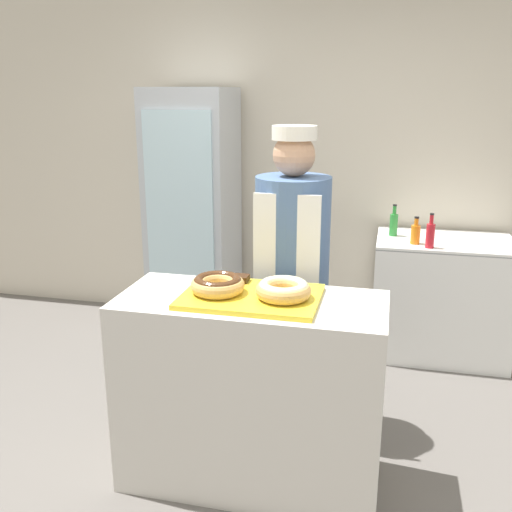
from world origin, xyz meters
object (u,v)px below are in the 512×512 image
at_px(brownie_back_left, 241,279).
at_px(brownie_back_right, 278,281).
at_px(baker_person, 292,276).
at_px(donut_chocolate_glaze, 218,284).
at_px(beverage_fridge, 193,215).
at_px(bottle_green, 394,224).
at_px(bottle_orange, 416,233).
at_px(serving_tray, 251,297).
at_px(chest_freezer, 440,296).
at_px(bottle_red, 430,234).
at_px(donut_light_glaze, 283,289).

height_order(brownie_back_left, brownie_back_right, same).
bearing_deg(baker_person, donut_chocolate_glaze, -113.30).
bearing_deg(brownie_back_right, donut_chocolate_glaze, -143.56).
relative_size(beverage_fridge, bottle_green, 8.28).
bearing_deg(bottle_orange, bottle_green, 126.07).
distance_m(serving_tray, beverage_fridge, 1.95).
relative_size(donut_chocolate_glaze, bottle_green, 1.09).
xyz_separation_m(chest_freezer, bottle_green, (-0.37, 0.04, 0.52)).
xyz_separation_m(donut_chocolate_glaze, chest_freezer, (1.16, 1.76, -0.59)).
bearing_deg(bottle_green, brownie_back_left, -114.30).
bearing_deg(serving_tray, chest_freezer, 60.05).
distance_m(brownie_back_right, bottle_red, 1.53).
relative_size(brownie_back_right, beverage_fridge, 0.04).
bearing_deg(bottle_green, serving_tray, -109.66).
relative_size(chest_freezer, bottle_orange, 4.97).
bearing_deg(bottle_red, donut_light_glaze, -115.69).
height_order(serving_tray, bottle_green, bottle_green).
height_order(donut_chocolate_glaze, brownie_back_left, donut_chocolate_glaze).
relative_size(donut_light_glaze, bottle_red, 1.06).
xyz_separation_m(baker_person, bottle_green, (0.54, 1.22, 0.06)).
xyz_separation_m(brownie_back_right, chest_freezer, (0.91, 1.57, -0.56)).
bearing_deg(bottle_red, brownie_back_left, -126.33).
distance_m(donut_chocolate_glaze, chest_freezer, 2.18).
height_order(donut_chocolate_glaze, brownie_back_right, donut_chocolate_glaze).
height_order(baker_person, bottle_green, baker_person).
distance_m(brownie_back_left, brownie_back_right, 0.19).
distance_m(baker_person, bottle_red, 1.21).
height_order(donut_chocolate_glaze, bottle_green, bottle_green).
relative_size(brownie_back_right, bottle_red, 0.31).
height_order(brownie_back_left, chest_freezer, brownie_back_left).
height_order(bottle_red, bottle_orange, bottle_red).
bearing_deg(serving_tray, beverage_fridge, 117.28).
xyz_separation_m(brownie_back_left, baker_person, (0.19, 0.39, -0.10)).
xyz_separation_m(serving_tray, donut_chocolate_glaze, (-0.16, -0.02, 0.06)).
relative_size(brownie_back_left, brownie_back_right, 1.00).
distance_m(donut_chocolate_glaze, donut_light_glaze, 0.31).
distance_m(donut_light_glaze, brownie_back_right, 0.20).
height_order(donut_light_glaze, bottle_green, bottle_green).
relative_size(donut_light_glaze, chest_freezer, 0.26).
height_order(chest_freezer, bottle_green, bottle_green).
xyz_separation_m(chest_freezer, bottle_orange, (-0.22, -0.17, 0.50)).
bearing_deg(donut_chocolate_glaze, brownie_back_left, 71.11).
distance_m(baker_person, bottle_green, 1.33).
bearing_deg(donut_light_glaze, serving_tray, 173.77).
height_order(beverage_fridge, chest_freezer, beverage_fridge).
relative_size(brownie_back_left, baker_person, 0.04).
relative_size(donut_chocolate_glaze, chest_freezer, 0.26).
distance_m(serving_tray, chest_freezer, 2.08).
bearing_deg(beverage_fridge, donut_light_glaze, -59.07).
bearing_deg(bottle_orange, brownie_back_left, -121.95).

